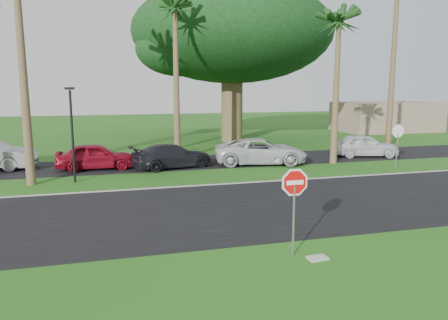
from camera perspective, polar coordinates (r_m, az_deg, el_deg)
name	(u,v)px	position (r m, az deg, el deg)	size (l,w,h in m)	color
ground	(243,224)	(15.18, 2.53, -8.39)	(120.00, 120.00, 0.00)	#215615
road	(228,208)	(17.01, 0.47, -6.35)	(120.00, 8.00, 0.02)	black
parking_strip	(182,163)	(27.02, -5.57, -0.36)	(120.00, 5.00, 0.02)	black
curb	(205,185)	(20.81, -2.55, -3.31)	(120.00, 0.12, 0.06)	gray
stop_sign_near	(294,194)	(12.17, 9.17, -4.40)	(1.05, 0.07, 2.62)	gray
stop_sign_far	(398,137)	(27.41, 21.74, 2.86)	(1.05, 0.07, 2.62)	gray
palm_center	(175,12)	(28.44, -6.42, 18.65)	(5.00, 5.00, 10.50)	brown
palm_right_near	(339,25)	(27.49, 14.78, 16.67)	(5.00, 5.00, 9.50)	brown
canopy_tree	(232,33)	(37.47, 1.07, 16.20)	(16.50, 16.50, 13.12)	brown
streetlight_right	(72,129)	(22.39, -19.23, 3.88)	(0.45, 0.25, 4.64)	black
building_far	(386,117)	(48.97, 20.39, 5.34)	(10.00, 6.00, 3.00)	gray
car_red	(96,156)	(25.76, -16.40, 0.45)	(1.76, 4.37, 1.49)	maroon
car_dark	(172,156)	(25.33, -6.78, 0.49)	(1.92, 4.73, 1.37)	black
car_minivan	(261,152)	(26.43, 4.86, 1.09)	(2.56, 5.54, 1.54)	silver
car_pickup	(365,146)	(30.60, 17.88, 1.79)	(1.77, 4.40, 1.50)	silver
utility_slab	(317,258)	(12.57, 12.11, -12.40)	(0.55, 0.35, 0.06)	#A7A89F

